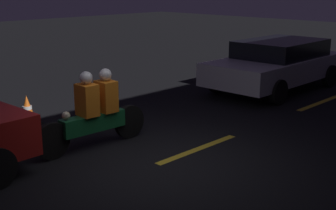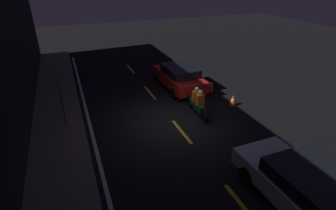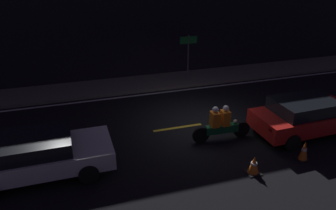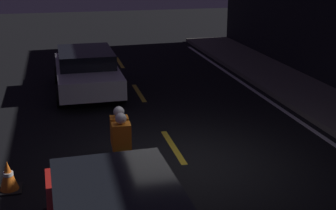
# 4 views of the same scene
# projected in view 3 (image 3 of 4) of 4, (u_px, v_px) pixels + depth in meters

# --- Properties ---
(ground_plane) EXTENTS (56.00, 56.00, 0.00)m
(ground_plane) POSITION_uv_depth(u_px,v_px,m) (201.00, 124.00, 13.25)
(ground_plane) COLOR black
(raised_curb) EXTENTS (28.00, 2.18, 0.15)m
(raised_curb) POSITION_uv_depth(u_px,v_px,m) (165.00, 81.00, 17.59)
(raised_curb) COLOR #605B56
(raised_curb) RESTS_ON ground
(building_front) EXTENTS (28.00, 0.30, 7.44)m
(building_front) POSITION_uv_depth(u_px,v_px,m) (158.00, 8.00, 17.15)
(building_front) COLOR black
(building_front) RESTS_ON ground
(lane_dash_b) EXTENTS (2.00, 0.14, 0.01)m
(lane_dash_b) POSITION_uv_depth(u_px,v_px,m) (59.00, 145.00, 11.76)
(lane_dash_b) COLOR gold
(lane_dash_b) RESTS_ON ground
(lane_dash_c) EXTENTS (2.00, 0.14, 0.01)m
(lane_dash_c) POSITION_uv_depth(u_px,v_px,m) (178.00, 128.00, 12.98)
(lane_dash_c) COLOR gold
(lane_dash_c) RESTS_ON ground
(lane_dash_d) EXTENTS (2.00, 0.14, 0.01)m
(lane_dash_d) POSITION_uv_depth(u_px,v_px,m) (276.00, 113.00, 14.20)
(lane_dash_d) COLOR gold
(lane_dash_d) RESTS_ON ground
(lane_solid_kerb) EXTENTS (25.20, 0.14, 0.01)m
(lane_solid_kerb) POSITION_uv_depth(u_px,v_px,m) (173.00, 91.00, 16.46)
(lane_solid_kerb) COLOR silver
(lane_solid_kerb) RESTS_ON ground
(sedan_white) EXTENTS (4.38, 2.04, 1.33)m
(sedan_white) POSITION_uv_depth(u_px,v_px,m) (37.00, 154.00, 9.94)
(sedan_white) COLOR silver
(sedan_white) RESTS_ON ground
(taxi_red) EXTENTS (4.09, 2.04, 1.41)m
(taxi_red) POSITION_uv_depth(u_px,v_px,m) (305.00, 115.00, 12.29)
(taxi_red) COLOR red
(taxi_red) RESTS_ON ground
(motorcycle) EXTENTS (2.24, 0.39, 1.38)m
(motorcycle) POSITION_uv_depth(u_px,v_px,m) (221.00, 124.00, 11.85)
(motorcycle) COLOR black
(motorcycle) RESTS_ON ground
(traffic_cone_near) EXTENTS (0.45, 0.45, 0.60)m
(traffic_cone_near) POSITION_uv_depth(u_px,v_px,m) (254.00, 165.00, 10.17)
(traffic_cone_near) COLOR black
(traffic_cone_near) RESTS_ON ground
(traffic_cone_mid) EXTENTS (0.38, 0.38, 0.69)m
(traffic_cone_mid) POSITION_uv_depth(u_px,v_px,m) (304.00, 151.00, 10.82)
(traffic_cone_mid) COLOR black
(traffic_cone_mid) RESTS_ON ground
(shop_sign) EXTENTS (0.90, 0.08, 2.40)m
(shop_sign) POSITION_uv_depth(u_px,v_px,m) (188.00, 49.00, 16.86)
(shop_sign) COLOR #4C4C51
(shop_sign) RESTS_ON raised_curb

